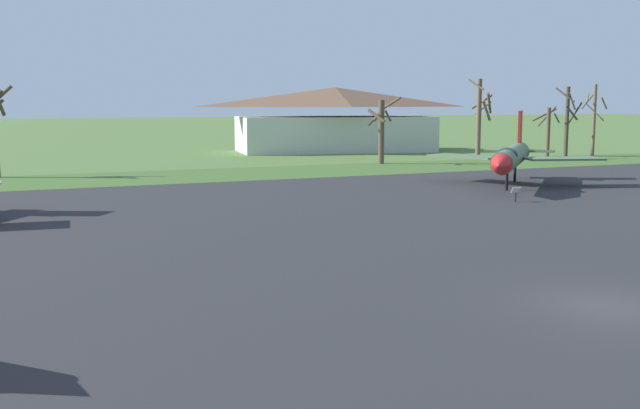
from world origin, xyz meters
TOP-DOWN VIEW (x-y plane):
  - ground_plane at (0.00, 0.00)m, footprint 600.00×600.00m
  - asphalt_apron at (0.00, 14.97)m, footprint 106.92×49.89m
  - grass_verge_strip at (0.00, 45.92)m, footprint 166.92×12.00m
  - jet_fighter_rear_center at (18.21, 28.15)m, footprint 13.26×13.65m
  - info_placard_rear_center at (13.00, 20.95)m, footprint 0.63×0.40m
  - bare_tree_left_of_center at (19.43, 50.58)m, footprint 3.31×3.24m
  - bare_tree_center at (32.71, 52.24)m, footprint 3.06×3.41m
  - bare_tree_right_of_center at (42.35, 52.36)m, footprint 2.77×3.26m
  - bare_tree_far_right at (44.01, 51.02)m, footprint 2.82×2.65m
  - bare_tree_backdrop_extra at (47.80, 50.88)m, footprint 3.08×2.77m
  - visitor_building at (23.82, 71.14)m, footprint 27.15×15.06m

SIDE VIEW (x-z plane):
  - ground_plane at x=0.00m, z-range 0.00..0.00m
  - asphalt_apron at x=0.00m, z-range 0.00..0.05m
  - grass_verge_strip at x=0.00m, z-range 0.00..0.06m
  - info_placard_rear_center at x=13.00m, z-range 0.14..1.13m
  - jet_fighter_rear_center at x=18.21m, z-range -0.53..5.07m
  - bare_tree_right_of_center at x=42.35m, z-range 0.29..6.17m
  - bare_tree_left_of_center at x=19.43m, z-range 0.28..7.14m
  - visitor_building at x=23.82m, z-range -0.07..8.12m
  - bare_tree_far_right at x=44.01m, z-range 0.34..8.41m
  - bare_tree_backdrop_extra at x=47.80m, z-range 0.34..8.71m
  - bare_tree_center at x=32.71m, z-range 0.45..9.30m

